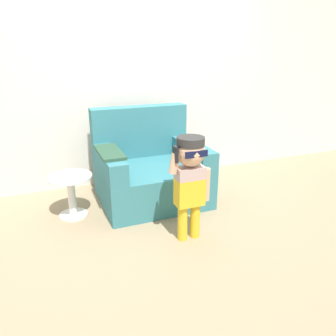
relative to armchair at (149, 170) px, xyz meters
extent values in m
plane|color=#998466|center=(0.12, -0.07, -0.33)|extent=(10.00, 10.00, 0.00)
cube|color=silver|center=(0.12, 0.64, 0.97)|extent=(10.00, 0.05, 2.60)
cube|color=teal|center=(0.00, -0.07, -0.13)|extent=(1.11, 0.99, 0.41)
cube|color=teal|center=(0.00, 0.33, 0.36)|extent=(1.11, 0.19, 0.58)
cube|color=teal|center=(-0.46, -0.16, 0.18)|extent=(0.18, 0.80, 0.22)
cube|color=teal|center=(0.47, -0.16, 0.18)|extent=(0.18, 0.80, 0.22)
cube|color=#284C38|center=(-0.46, -0.16, 0.31)|extent=(0.22, 0.55, 0.03)
cylinder|color=gold|center=(-0.01, -0.95, -0.17)|extent=(0.09, 0.09, 0.33)
cylinder|color=gold|center=(0.11, -0.95, -0.17)|extent=(0.09, 0.09, 0.33)
cube|color=gold|center=(0.05, -0.95, 0.12)|extent=(0.24, 0.14, 0.24)
cube|color=#B29993|center=(0.05, -0.95, 0.29)|extent=(0.24, 0.14, 0.10)
sphere|color=tan|center=(0.05, -0.95, 0.48)|extent=(0.24, 0.24, 0.24)
cylinder|color=#2D2D2D|center=(0.05, -0.95, 0.57)|extent=(0.23, 0.23, 0.07)
cube|color=#2D2D2D|center=(0.05, -0.84, 0.54)|extent=(0.14, 0.11, 0.01)
cube|color=#0F1433|center=(0.05, -1.06, 0.49)|extent=(0.19, 0.01, 0.05)
cylinder|color=tan|center=(0.20, -0.95, 0.16)|extent=(0.07, 0.07, 0.30)
cylinder|color=tan|center=(-0.09, -0.95, 0.39)|extent=(0.10, 0.07, 0.18)
cube|color=black|center=(-0.09, -0.97, 0.48)|extent=(0.02, 0.07, 0.13)
cylinder|color=white|center=(-0.87, -0.14, -0.32)|extent=(0.28, 0.28, 0.02)
cylinder|color=white|center=(-0.87, -0.14, -0.12)|extent=(0.08, 0.08, 0.41)
cylinder|color=white|center=(-0.87, -0.14, 0.09)|extent=(0.43, 0.43, 0.02)
camera|label=1|loc=(-1.07, -3.27, 1.26)|focal=35.00mm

